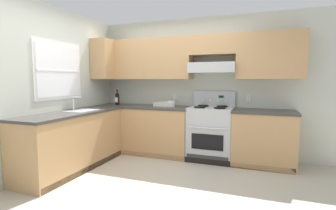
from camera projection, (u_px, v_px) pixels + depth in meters
name	position (u px, v px, depth m)	size (l,w,h in m)	color
ground_plane	(145.00, 179.00, 3.63)	(7.04, 7.04, 0.00)	#B2AA99
wall_back	(199.00, 76.00, 4.77)	(4.68, 0.57, 2.55)	beige
wall_left	(64.00, 84.00, 4.27)	(0.47, 4.00, 2.55)	beige
counter_back_run	(181.00, 132.00, 4.69)	(3.60, 0.65, 0.91)	tan
counter_left_run	(73.00, 140.00, 4.02)	(0.63, 1.91, 1.13)	tan
stove	(211.00, 133.00, 4.51)	(0.76, 0.62, 1.20)	#B7BABC
wine_bottle	(117.00, 98.00, 5.10)	(0.08, 0.08, 0.34)	black
bowl	(164.00, 105.00, 4.88)	(0.34, 0.24, 0.08)	beige
paper_towel_roll	(171.00, 104.00, 4.78)	(0.14, 0.14, 0.11)	white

